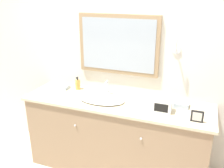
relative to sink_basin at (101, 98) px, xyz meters
The scene contains 8 objects.
wall_back 0.53m from the sink_basin, 65.05° to the left, with size 8.00×0.18×2.55m.
vanity_counter 0.51m from the sink_basin, ahead, with size 2.13×0.62×0.92m.
sink_basin is the anchor object (origin of this frame).
soap_bottle 0.45m from the sink_basin, 154.01° to the left, with size 0.06×0.06×0.16m.
appliance_box 0.70m from the sink_basin, ahead, with size 0.19×0.13×0.13m.
picture_frame 1.06m from the sink_basin, ahead, with size 0.12×0.01×0.12m.
hand_towel_near_sink 0.88m from the sink_basin, ahead, with size 0.16×0.13×0.05m.
hand_towel_far_corner 0.63m from the sink_basin, 165.79° to the left, with size 0.19×0.11×0.04m.
Camera 1 is at (0.86, -2.09, 2.10)m, focal length 40.00 mm.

